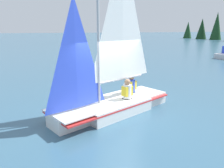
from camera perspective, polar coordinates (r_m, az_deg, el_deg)
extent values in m
plane|color=#38607A|center=(7.88, 0.00, -7.29)|extent=(260.00, 260.00, 0.00)
cube|color=white|center=(7.80, 0.00, -5.81)|extent=(2.43, 2.92, 0.43)
cube|color=white|center=(6.84, -11.39, -9.12)|extent=(1.20, 1.30, 0.43)
cube|color=white|center=(9.02, 8.52, -3.15)|extent=(1.62, 1.49, 0.43)
cube|color=red|center=(7.76, 0.00, -4.85)|extent=(3.25, 4.72, 0.05)
cube|color=silver|center=(7.01, -7.77, -6.30)|extent=(2.13, 2.45, 0.04)
cylinder|color=#B7B7BC|center=(6.96, -3.66, 15.73)|extent=(0.08, 0.08, 5.29)
cylinder|color=#B7B7BC|center=(7.84, 2.56, 1.38)|extent=(0.91, 1.92, 0.07)
pyramid|color=white|center=(7.65, 2.75, 17.98)|extent=(0.85, 1.82, 4.43)
pyramid|color=blue|center=(6.51, -9.55, 7.78)|extent=(0.68, 1.43, 3.31)
cube|color=black|center=(9.47, 10.79, -2.80)|extent=(0.06, 0.09, 0.30)
cube|color=black|center=(8.01, 3.94, -5.21)|extent=(0.33, 0.35, 0.45)
cylinder|color=white|center=(7.86, 4.00, -1.95)|extent=(0.40, 0.40, 0.50)
cube|color=yellow|center=(7.85, 4.00, -1.77)|extent=(0.38, 0.42, 0.35)
sphere|color=#A87A56|center=(7.77, 4.05, 0.52)|extent=(0.22, 0.22, 0.22)
cube|color=black|center=(8.77, 4.99, -3.47)|extent=(0.33, 0.35, 0.45)
cylinder|color=blue|center=(8.63, 5.06, -0.47)|extent=(0.40, 0.40, 0.50)
cube|color=yellow|center=(8.63, 5.06, -0.31)|extent=(0.38, 0.42, 0.35)
sphere|color=#A87A56|center=(8.55, 5.11, 1.79)|extent=(0.22, 0.22, 0.22)
cylinder|color=blue|center=(8.53, 5.12, 2.33)|extent=(0.28, 0.28, 0.06)
cone|color=#193D1E|center=(61.80, 25.67, 13.49)|extent=(2.73, 2.73, 6.69)
cone|color=#143319|center=(63.78, 22.41, 13.18)|extent=(2.67, 2.67, 5.30)
cone|color=#193D1E|center=(68.17, 19.20, 13.17)|extent=(2.33, 2.33, 4.59)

